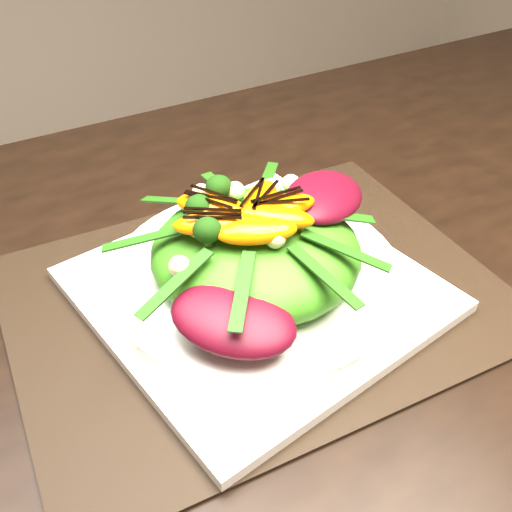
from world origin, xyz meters
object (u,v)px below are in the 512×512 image
dining_table (484,229)px  lettuce_mound (256,251)px  plate_base (256,289)px  orange_segment (244,204)px  placemat (256,295)px  salad_bowl (256,277)px

dining_table → lettuce_mound: 0.31m
lettuce_mound → plate_base: bearing=-90.0°
dining_table → plate_base: size_ratio=5.48×
orange_segment → lettuce_mound: bearing=-84.1°
dining_table → placemat: size_ratio=3.54×
dining_table → orange_segment: (-0.30, 0.03, 0.12)m
dining_table → salad_bowl: (-0.30, 0.01, 0.04)m
placemat → plate_base: size_ratio=1.55×
dining_table → placemat: bearing=177.7°
placemat → salad_bowl: (0.00, 0.00, 0.02)m
lettuce_mound → orange_segment: orange_segment is taller
dining_table → placemat: (-0.30, 0.01, 0.02)m
plate_base → dining_table: bearing=-2.3°
placemat → dining_table: bearing=-2.3°
lettuce_mound → orange_segment: size_ratio=2.79×
orange_segment → dining_table: bearing=-5.9°
plate_base → salad_bowl: salad_bowl is taller
plate_base → salad_bowl: (0.00, 0.00, 0.02)m
plate_base → placemat: bearing=0.0°
placemat → orange_segment: (-0.00, 0.02, 0.09)m
lettuce_mound → dining_table: bearing=-2.3°
dining_table → plate_base: (-0.30, 0.01, 0.03)m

